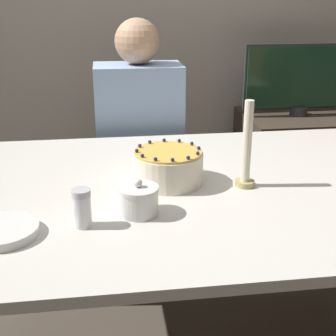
{
  "coord_description": "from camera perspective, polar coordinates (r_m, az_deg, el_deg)",
  "views": [
    {
      "loc": [
        -0.3,
        -1.37,
        1.35
      ],
      "look_at": [
        -0.11,
        0.03,
        0.81
      ],
      "focal_mm": 50.0,
      "sensor_mm": 36.0,
      "label": 1
    }
  ],
  "objects": [
    {
      "name": "wall_behind",
      "position": [
        2.79,
        -1.6,
        19.78
      ],
      "size": [
        8.0,
        0.05,
        2.6
      ],
      "color": "#ADA393",
      "rests_on": "ground_plane"
    },
    {
      "name": "dining_table",
      "position": [
        1.56,
        4.25,
        -5.16
      ],
      "size": [
        1.58,
        1.11,
        0.76
      ],
      "color": "beige",
      "rests_on": "ground_plane"
    },
    {
      "name": "cake",
      "position": [
        1.51,
        0.0,
        0.14
      ],
      "size": [
        0.23,
        0.23,
        0.12
      ],
      "color": "#EFE5CC",
      "rests_on": "dining_table"
    },
    {
      "name": "sugar_bowl",
      "position": [
        1.31,
        -3.63,
        -3.92
      ],
      "size": [
        0.11,
        0.11,
        0.1
      ],
      "color": "silver",
      "rests_on": "dining_table"
    },
    {
      "name": "sugar_shaker",
      "position": [
        1.25,
        -10.44,
        -4.8
      ],
      "size": [
        0.05,
        0.05,
        0.11
      ],
      "color": "white",
      "rests_on": "dining_table"
    },
    {
      "name": "plate_stack",
      "position": [
        1.28,
        -19.63,
        -7.26
      ],
      "size": [
        0.19,
        0.19,
        0.02
      ],
      "color": "silver",
      "rests_on": "dining_table"
    },
    {
      "name": "candle",
      "position": [
        1.48,
        9.55,
        1.89
      ],
      "size": [
        0.06,
        0.06,
        0.28
      ],
      "color": "tan",
      "rests_on": "dining_table"
    },
    {
      "name": "person_man_blue_shirt",
      "position": [
        2.28,
        -3.42,
        0.04
      ],
      "size": [
        0.4,
        0.34,
        1.24
      ],
      "rotation": [
        0.0,
        0.0,
        3.14
      ],
      "color": "#2D2D38",
      "rests_on": "ground_plane"
    },
    {
      "name": "side_cabinet",
      "position": [
        2.88,
        14.93,
        -0.38
      ],
      "size": [
        0.61,
        0.51,
        0.69
      ],
      "color": "#382D23",
      "rests_on": "ground_plane"
    },
    {
      "name": "tv_monitor",
      "position": [
        2.74,
        15.97,
        10.46
      ],
      "size": [
        0.66,
        0.1,
        0.4
      ],
      "color": "#2D2D33",
      "rests_on": "side_cabinet"
    }
  ]
}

